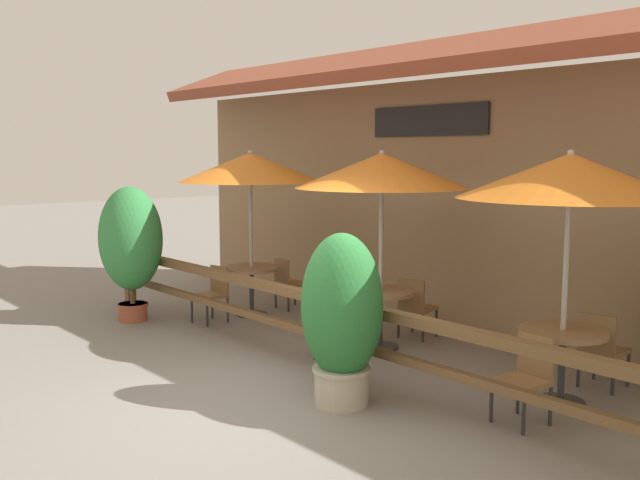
% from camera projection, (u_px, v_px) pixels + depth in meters
% --- Properties ---
extents(ground_plane, '(60.00, 60.00, 0.00)m').
position_uv_depth(ground_plane, '(264.00, 404.00, 7.22)').
color(ground_plane, gray).
extents(building_facade, '(14.28, 1.49, 4.23)m').
position_uv_depth(building_facade, '(507.00, 180.00, 9.62)').
color(building_facade, '#997A56').
rests_on(building_facade, ground).
extents(patio_railing, '(10.40, 0.14, 0.95)m').
position_uv_depth(patio_railing, '(340.00, 321.00, 7.82)').
color(patio_railing, brown).
rests_on(patio_railing, ground).
extents(patio_umbrella_near, '(2.22, 2.22, 2.57)m').
position_uv_depth(patio_umbrella_near, '(250.00, 168.00, 10.91)').
color(patio_umbrella_near, '#B7B2A8').
rests_on(patio_umbrella_near, ground).
extents(dining_table_near, '(0.89, 0.89, 0.77)m').
position_uv_depth(dining_table_near, '(251.00, 277.00, 11.11)').
color(dining_table_near, olive).
rests_on(dining_table_near, ground).
extents(chair_near_streetside, '(0.45, 0.45, 0.83)m').
position_uv_depth(chair_near_streetside, '(213.00, 292.00, 10.67)').
color(chair_near_streetside, olive).
rests_on(chair_near_streetside, ground).
extents(chair_near_wallside, '(0.46, 0.46, 0.83)m').
position_uv_depth(chair_near_wallside, '(288.00, 281.00, 11.57)').
color(chair_near_wallside, olive).
rests_on(chair_near_wallside, ground).
extents(patio_umbrella_middle, '(2.22, 2.22, 2.57)m').
position_uv_depth(patio_umbrella_middle, '(382.00, 171.00, 9.03)').
color(patio_umbrella_middle, '#B7B2A8').
rests_on(patio_umbrella_middle, ground).
extents(dining_table_middle, '(0.89, 0.89, 0.77)m').
position_uv_depth(dining_table_middle, '(380.00, 302.00, 9.23)').
color(dining_table_middle, olive).
rests_on(dining_table_middle, ground).
extents(chair_middle_streetside, '(0.48, 0.48, 0.83)m').
position_uv_depth(chair_middle_streetside, '(340.00, 322.00, 8.79)').
color(chair_middle_streetside, olive).
rests_on(chair_middle_streetside, ground).
extents(chair_middle_wallside, '(0.50, 0.50, 0.83)m').
position_uv_depth(chair_middle_wallside, '(415.00, 305.00, 9.74)').
color(chair_middle_wallside, olive).
rests_on(chair_middle_wallside, ground).
extents(patio_umbrella_far, '(2.22, 2.22, 2.57)m').
position_uv_depth(patio_umbrella_far, '(570.00, 176.00, 6.98)').
color(patio_umbrella_far, '#B7B2A8').
rests_on(patio_umbrella_far, ground).
extents(dining_table_far, '(0.89, 0.89, 0.77)m').
position_uv_depth(dining_table_far, '(563.00, 345.00, 7.19)').
color(dining_table_far, olive).
rests_on(dining_table_far, ground).
extents(chair_far_streetside, '(0.46, 0.46, 0.83)m').
position_uv_depth(chair_far_streetside, '(526.00, 375.00, 6.68)').
color(chair_far_streetside, olive).
rests_on(chair_far_streetside, ground).
extents(chair_far_wallside, '(0.44, 0.44, 0.83)m').
position_uv_depth(chair_far_wallside, '(602.00, 347.00, 7.66)').
color(chair_far_wallside, olive).
rests_on(chair_far_wallside, ground).
extents(potted_plant_corner_fern, '(0.87, 0.79, 1.75)m').
position_uv_depth(potted_plant_corner_fern, '(342.00, 315.00, 7.13)').
color(potted_plant_corner_fern, '#B7AD99').
rests_on(potted_plant_corner_fern, ground).
extents(potted_plant_tall_tropical, '(1.03, 0.92, 2.04)m').
position_uv_depth(potted_plant_tall_tropical, '(131.00, 241.00, 10.66)').
color(potted_plant_tall_tropical, '#9E4C33').
rests_on(potted_plant_tall_tropical, ground).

